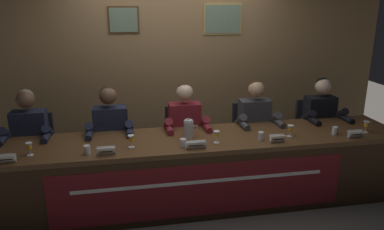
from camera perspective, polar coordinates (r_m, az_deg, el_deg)
ground_plane at (r=4.21m, az=0.00°, el=-13.12°), size 12.00×12.00×0.00m
wall_back_panelled at (r=4.97m, az=-2.73°, el=7.65°), size 5.74×0.14×2.60m
conference_table at (r=3.86m, az=0.35°, el=-7.28°), size 4.54×0.81×0.75m
chair_far_left at (r=4.61m, az=-22.77°, el=-5.66°), size 0.44×0.45×0.91m
panelist_far_left at (r=4.33m, az=-23.71°, el=-3.28°), size 0.51×0.48×1.23m
nameplate_far_left at (r=3.68m, az=-26.69°, el=-6.04°), size 0.17×0.06×0.08m
juice_glass_far_left at (r=3.74m, az=-23.68°, el=-4.46°), size 0.06×0.06×0.12m
chair_left at (r=4.49m, az=-12.14°, el=-5.22°), size 0.44×0.45×0.91m
panelist_left at (r=4.21m, az=-12.42°, el=-2.75°), size 0.51×0.48×1.23m
nameplate_left at (r=3.54m, az=-13.05°, el=-5.40°), size 0.17×0.06×0.08m
juice_glass_left at (r=3.66m, az=-9.33°, el=-3.65°), size 0.06×0.06×0.12m
water_cup_left at (r=3.61m, az=-15.78°, el=-5.22°), size 0.06×0.06×0.08m
chair_center at (r=4.54m, az=-1.36°, el=-4.59°), size 0.44×0.45×0.91m
panelist_center at (r=4.26m, az=-0.96°, el=-2.10°), size 0.51×0.48×1.23m
nameplate_center at (r=3.59m, az=0.62°, el=-4.61°), size 0.20×0.06×0.08m
juice_glass_center at (r=3.74m, az=3.80°, el=-3.03°), size 0.06×0.06×0.12m
water_cup_center at (r=3.64m, az=-1.36°, el=-4.38°), size 0.06×0.06×0.08m
chair_right at (r=4.74m, az=8.83°, el=-3.84°), size 0.44×0.45×0.91m
panelist_right at (r=4.47m, az=9.83°, el=-1.41°), size 0.51×0.48×1.23m
nameplate_right at (r=3.85m, az=13.00°, el=-3.53°), size 0.15×0.06×0.08m
juice_glass_right at (r=4.03m, az=14.86°, el=-2.05°), size 0.06×0.06×0.12m
water_cup_right at (r=3.88m, az=10.52°, el=-3.24°), size 0.06×0.06×0.08m
chair_far_right at (r=5.07m, az=17.93°, el=-3.07°), size 0.44×0.45×0.91m
panelist_far_right at (r=4.82m, az=19.33°, el=-0.77°), size 0.51×0.48×1.23m
nameplate_far_right at (r=4.24m, az=23.84°, el=-2.68°), size 0.17×0.06×0.08m
juice_glass_far_right at (r=4.44m, az=25.15°, el=-1.36°), size 0.06×0.06×0.12m
water_cup_far_right at (r=4.26m, az=21.05°, el=-2.30°), size 0.06×0.06×0.08m
water_pitcher_central at (r=3.87m, az=-0.51°, el=-2.13°), size 0.15×0.10×0.21m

